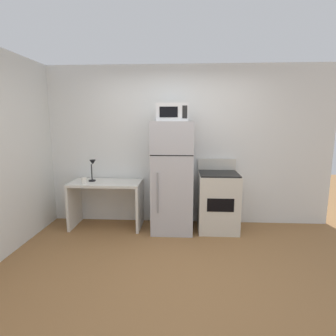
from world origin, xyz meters
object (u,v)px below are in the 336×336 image
desk (106,196)px  oven_range (218,201)px  coffee_mug (84,181)px  microwave (173,112)px  refrigerator (172,177)px  desk_lamp (92,167)px

desk → oven_range: (1.79, -0.02, -0.05)m
desk → coffee_mug: (-0.30, -0.14, 0.28)m
desk → microwave: size_ratio=2.44×
desk → coffee_mug: size_ratio=11.82×
microwave → desk: bearing=176.4°
coffee_mug → refrigerator: bearing=3.7°
desk_lamp → coffee_mug: bearing=-119.6°
refrigerator → microwave: bearing=-89.7°
desk_lamp → coffee_mug: 0.26m
refrigerator → coffee_mug: bearing=-176.3°
microwave → coffee_mug: bearing=-177.2°
desk → refrigerator: bearing=-2.5°
oven_range → refrigerator: bearing=-177.6°
microwave → oven_range: microwave is taller
desk_lamp → coffee_mug: size_ratio=3.72×
coffee_mug → oven_range: (2.09, 0.12, -0.33)m
coffee_mug → refrigerator: (1.37, 0.09, 0.06)m
oven_range → microwave: bearing=-176.0°
desk_lamp → refrigerator: 1.29m
coffee_mug → desk_lamp: bearing=60.4°
desk_lamp → oven_range: (2.00, -0.04, -0.52)m
desk_lamp → oven_range: desk_lamp is taller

